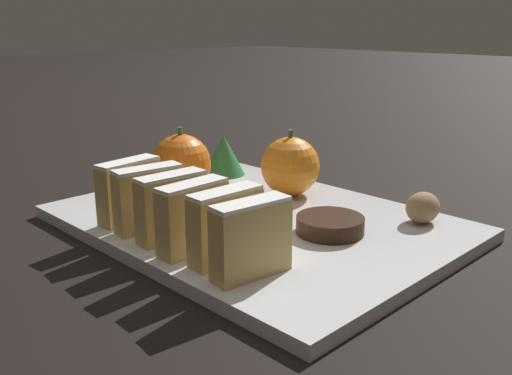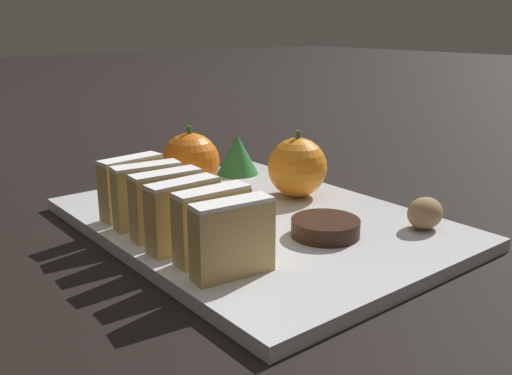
{
  "view_description": "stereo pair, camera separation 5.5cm",
  "coord_description": "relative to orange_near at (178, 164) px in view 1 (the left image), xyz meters",
  "views": [
    {
      "loc": [
        -0.37,
        -0.37,
        0.2
      ],
      "look_at": [
        0.0,
        0.0,
        0.04
      ],
      "focal_mm": 40.0,
      "sensor_mm": 36.0,
      "label": 1
    },
    {
      "loc": [
        -0.33,
        -0.41,
        0.2
      ],
      "look_at": [
        0.0,
        0.0,
        0.04
      ],
      "focal_mm": 40.0,
      "sensor_mm": 36.0,
      "label": 2
    }
  ],
  "objects": [
    {
      "name": "chocolate_cookie",
      "position": [
        0.02,
        -0.2,
        -0.03
      ],
      "size": [
        0.06,
        0.06,
        0.02
      ],
      "color": "black",
      "rests_on": "serving_platter"
    },
    {
      "name": "orange_far",
      "position": [
        0.08,
        -0.09,
        -0.0
      ],
      "size": [
        0.06,
        0.06,
        0.07
      ],
      "color": "orange",
      "rests_on": "serving_platter"
    },
    {
      "name": "stollen_slice_fifth",
      "position": [
        -0.09,
        -0.07,
        -0.0
      ],
      "size": [
        0.07,
        0.03,
        0.06
      ],
      "color": "tan",
      "rests_on": "serving_platter"
    },
    {
      "name": "evergreen_sprig",
      "position": [
        0.09,
        0.03,
        -0.01
      ],
      "size": [
        0.05,
        0.05,
        0.05
      ],
      "color": "#2D7538",
      "rests_on": "serving_platter"
    },
    {
      "name": "ground_plane",
      "position": [
        0.0,
        -0.12,
        -0.04
      ],
      "size": [
        6.0,
        6.0,
        0.0
      ],
      "primitive_type": "plane",
      "color": "black"
    },
    {
      "name": "walnut",
      "position": [
        0.11,
        -0.24,
        -0.02
      ],
      "size": [
        0.04,
        0.03,
        0.03
      ],
      "color": "#9E7A51",
      "rests_on": "serving_platter"
    },
    {
      "name": "stollen_slice_sixth",
      "position": [
        -0.09,
        -0.04,
        -0.0
      ],
      "size": [
        0.07,
        0.03,
        0.06
      ],
      "color": "tan",
      "rests_on": "serving_platter"
    },
    {
      "name": "stollen_slice_third",
      "position": [
        -0.09,
        -0.14,
        -0.0
      ],
      "size": [
        0.06,
        0.02,
        0.06
      ],
      "color": "tan",
      "rests_on": "serving_platter"
    },
    {
      "name": "stollen_slice_fourth",
      "position": [
        -0.09,
        -0.11,
        -0.0
      ],
      "size": [
        0.06,
        0.02,
        0.06
      ],
      "color": "tan",
      "rests_on": "serving_platter"
    },
    {
      "name": "stollen_slice_second",
      "position": [
        -0.09,
        -0.18,
        -0.0
      ],
      "size": [
        0.06,
        0.02,
        0.06
      ],
      "color": "tan",
      "rests_on": "serving_platter"
    },
    {
      "name": "orange_near",
      "position": [
        0.0,
        0.0,
        0.0
      ],
      "size": [
        0.07,
        0.07,
        0.07
      ],
      "color": "orange",
      "rests_on": "serving_platter"
    },
    {
      "name": "serving_platter",
      "position": [
        0.0,
        -0.12,
        -0.04
      ],
      "size": [
        0.28,
        0.37,
        0.01
      ],
      "color": "silver",
      "rests_on": "ground_plane"
    },
    {
      "name": "stollen_slice_front",
      "position": [
        -0.09,
        -0.21,
        -0.0
      ],
      "size": [
        0.07,
        0.03,
        0.06
      ],
      "color": "tan",
      "rests_on": "serving_platter"
    }
  ]
}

